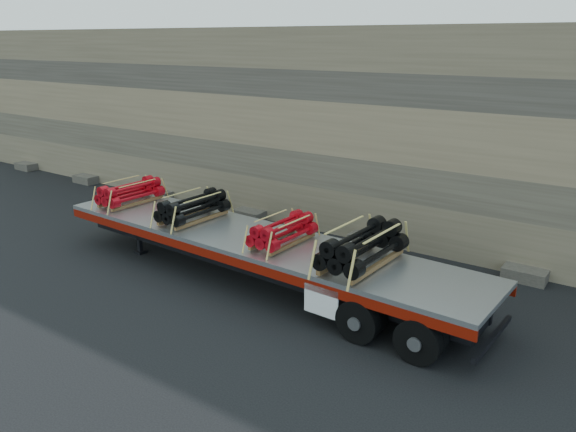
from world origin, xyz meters
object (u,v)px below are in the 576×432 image
at_px(bundle_midfront, 193,208).
at_px(bundle_rear, 362,248).
at_px(trailer, 255,259).
at_px(bundle_midrear, 283,232).
at_px(bundle_front, 130,193).

height_order(bundle_midfront, bundle_rear, bundle_rear).
height_order(trailer, bundle_midrear, bundle_midrear).
bearing_deg(bundle_front, trailer, 0.00).
relative_size(bundle_front, bundle_midfront, 0.96).
bearing_deg(bundle_midfront, bundle_rear, -0.00).
height_order(bundle_midfront, bundle_midrear, bundle_midfront).
bearing_deg(trailer, bundle_midrear, -0.00).
xyz_separation_m(bundle_front, bundle_midrear, (6.38, -0.27, -0.02)).
relative_size(bundle_front, bundle_midrear, 1.06).
bearing_deg(bundle_midrear, bundle_midfront, 180.00).
xyz_separation_m(bundle_midrear, bundle_rear, (2.43, -0.10, 0.10)).
bearing_deg(bundle_rear, bundle_midrear, 180.00).
bearing_deg(trailer, bundle_midfront, 180.00).
bearing_deg(bundle_front, bundle_rear, 0.00).
xyz_separation_m(trailer, bundle_front, (-5.38, 0.23, 1.04)).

